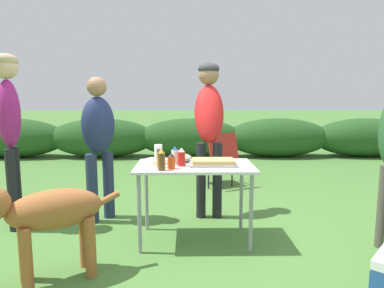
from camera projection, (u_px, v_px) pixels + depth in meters
The scene contains 17 objects.
ground_plane at pixel (195, 240), 3.31m from camera, with size 60.00×60.00×0.00m, color #477533.
shrub_hedge at pixel (190, 138), 7.77m from camera, with size 14.40×0.90×0.88m.
folding_table at pixel (195, 173), 3.22m from camera, with size 1.10×0.64×0.74m.
food_tray at pixel (213, 162), 3.19m from camera, with size 0.44×0.27×0.06m.
plate_stack at pixel (157, 161), 3.25m from camera, with size 0.22×0.22×0.05m, color white.
mixing_bowl at pixel (181, 158), 3.36m from camera, with size 0.22×0.22×0.08m, color #ADBC99.
paper_cup_stack at pixel (158, 153), 3.40m from camera, with size 0.08×0.08×0.16m, color white.
ketchup_bottle at pixel (182, 157), 3.15m from camera, with size 0.07×0.07×0.17m.
mayo_bottle at pixel (175, 156), 3.21m from camera, with size 0.07×0.07×0.17m.
hot_sauce_bottle at pixel (171, 161), 3.03m from camera, with size 0.07×0.07×0.14m.
spice_jar at pixel (159, 158), 3.09m from camera, with size 0.06×0.06×0.17m.
beer_bottle at pixel (162, 160), 2.96m from camera, with size 0.06×0.06×0.20m.
standing_person_in_red_jacket at pixel (209, 117), 3.91m from camera, with size 0.34×0.50×1.76m.
standing_person_in_navy_coat at pixel (99, 136), 3.73m from camera, with size 0.46×0.47×1.59m.
standing_person_in_dark_puffer at pixel (9, 116), 3.46m from camera, with size 0.28×0.34×1.80m.
dog at pixel (46, 214), 2.51m from camera, with size 0.98×0.63×0.77m.
camp_chair_green_behind_table at pixel (218, 156), 5.22m from camera, with size 0.65×0.72×0.83m.
Camera 1 is at (-0.07, -3.15, 1.38)m, focal length 32.00 mm.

